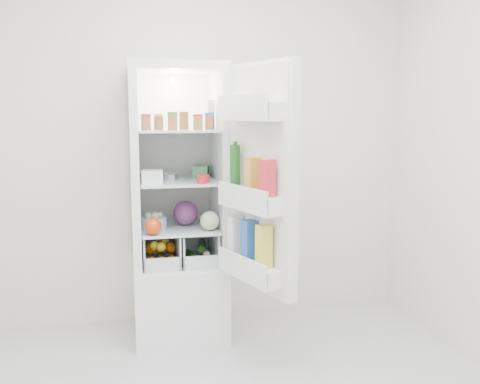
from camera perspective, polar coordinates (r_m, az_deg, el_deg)
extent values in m
cube|color=silver|center=(3.82, -4.19, 5.58)|extent=(3.00, 0.02, 2.60)
cube|color=silver|center=(0.96, 21.50, -4.27)|extent=(3.00, 0.02, 2.60)
cube|color=white|center=(3.72, -6.49, -11.08)|extent=(0.60, 0.60, 0.50)
cube|color=white|center=(3.51, -6.92, 13.03)|extent=(0.60, 0.60, 0.05)
cube|color=white|center=(3.80, -7.13, 2.87)|extent=(0.60, 0.05, 1.25)
cube|color=white|center=(3.51, -11.20, 2.30)|extent=(0.05, 0.60, 1.25)
cube|color=white|center=(3.56, -2.32, 2.55)|extent=(0.05, 0.60, 1.25)
cube|color=white|center=(3.77, -7.08, 2.83)|extent=(0.50, 0.01, 1.25)
sphere|color=white|center=(3.72, -7.21, 11.78)|extent=(0.05, 0.05, 0.05)
cube|color=silver|center=(3.56, -6.58, -3.78)|extent=(0.49, 0.53, 0.01)
cube|color=silver|center=(3.51, -6.67, 1.17)|extent=(0.49, 0.53, 0.02)
cube|color=silver|center=(3.48, -6.76, 6.56)|extent=(0.49, 0.53, 0.02)
cylinder|color=#B21919|center=(3.33, -10.01, 7.26)|extent=(0.06, 0.06, 0.08)
cylinder|color=gold|center=(3.39, -8.68, 7.31)|extent=(0.06, 0.06, 0.08)
cylinder|color=#267226|center=(3.31, -7.20, 7.32)|extent=(0.06, 0.06, 0.08)
cylinder|color=brown|center=(3.42, -6.00, 7.38)|extent=(0.06, 0.06, 0.08)
cylinder|color=#B21919|center=(3.36, -4.51, 7.38)|extent=(0.06, 0.06, 0.08)
cylinder|color=#194C8C|center=(3.42, -3.28, 7.41)|extent=(0.06, 0.06, 0.08)
cylinder|color=white|center=(3.47, -3.17, 8.25)|extent=(0.07, 0.07, 0.18)
cube|color=silver|center=(3.36, -9.35, 1.63)|extent=(0.13, 0.13, 0.08)
cylinder|color=#B31A1D|center=(3.33, -3.97, 1.40)|extent=(0.10, 0.10, 0.05)
cube|color=white|center=(3.55, -7.93, 1.65)|extent=(0.18, 0.15, 0.04)
cube|color=#469B59|center=(3.64, -4.20, 2.22)|extent=(0.13, 0.16, 0.08)
sphere|color=#582263|center=(3.58, -5.84, -2.24)|extent=(0.16, 0.16, 0.16)
sphere|color=red|center=(3.33, -9.24, -3.67)|extent=(0.10, 0.10, 0.10)
cylinder|color=#90BFD7|center=(3.49, -9.21, -3.31)|extent=(0.19, 0.19, 0.08)
sphere|color=#BACE9A|center=(3.42, -3.25, -3.09)|extent=(0.12, 0.12, 0.12)
sphere|color=orange|center=(3.48, -9.43, -7.36)|extent=(0.07, 0.07, 0.07)
sphere|color=orange|center=(3.48, -8.35, -7.32)|extent=(0.07, 0.07, 0.07)
sphere|color=orange|center=(3.49, -7.28, -7.28)|extent=(0.07, 0.07, 0.07)
sphere|color=orange|center=(3.58, -9.55, -5.99)|extent=(0.07, 0.07, 0.07)
sphere|color=orange|center=(3.59, -8.50, -5.95)|extent=(0.07, 0.07, 0.07)
sphere|color=orange|center=(3.59, -7.46, -5.91)|extent=(0.07, 0.07, 0.07)
sphere|color=yellow|center=(3.52, -9.10, -5.67)|extent=(0.06, 0.06, 0.06)
sphere|color=yellow|center=(3.63, -8.09, -5.20)|extent=(0.06, 0.06, 0.06)
sphere|color=yellow|center=(3.48, -8.41, -5.81)|extent=(0.06, 0.06, 0.06)
cylinder|color=#1C4B19|center=(3.62, -5.22, -6.82)|extent=(0.09, 0.21, 0.05)
cylinder|color=#1C4B19|center=(3.66, -4.07, -5.80)|extent=(0.08, 0.21, 0.05)
sphere|color=white|center=(3.51, -4.32, -7.30)|extent=(0.05, 0.05, 0.05)
sphere|color=white|center=(3.53, -3.56, -6.71)|extent=(0.05, 0.05, 0.05)
cube|color=white|center=(3.04, 2.41, 1.49)|extent=(0.26, 0.58, 1.30)
cube|color=white|center=(3.02, 1.86, 1.44)|extent=(0.20, 0.53, 1.26)
cube|color=white|center=(2.97, 1.09, 8.58)|extent=(0.27, 0.51, 0.10)
cube|color=white|center=(3.01, 1.06, -0.98)|extent=(0.27, 0.51, 0.10)
cube|color=white|center=(3.10, 1.04, -8.29)|extent=(0.27, 0.51, 0.10)
sphere|color=#AC6D4D|center=(2.86, 2.32, 9.77)|extent=(0.05, 0.05, 0.05)
sphere|color=#AC6D4D|center=(2.93, 1.43, 9.75)|extent=(0.05, 0.05, 0.05)
sphere|color=#AC6D4D|center=(3.00, 0.58, 9.73)|extent=(0.05, 0.05, 0.05)
cylinder|color=#164E18|center=(3.11, -0.52, 2.68)|extent=(0.06, 0.06, 0.26)
cube|color=gold|center=(2.96, 1.30, 1.79)|extent=(0.08, 0.08, 0.20)
cube|color=red|center=(2.84, 2.96, 1.48)|extent=(0.08, 0.08, 0.20)
cube|color=white|center=(3.18, -0.51, -4.70)|extent=(0.09, 0.09, 0.24)
cube|color=blue|center=(3.05, 0.96, -5.25)|extent=(0.09, 0.09, 0.24)
cube|color=#F4EA45|center=(2.93, 2.56, -5.85)|extent=(0.09, 0.09, 0.24)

